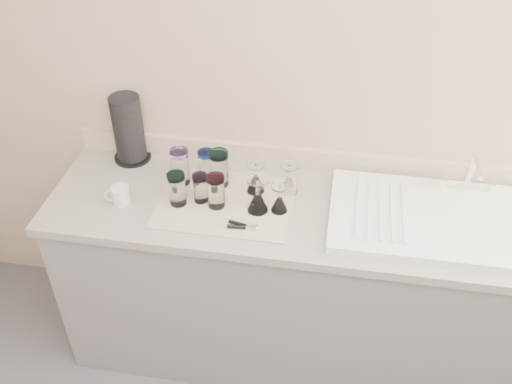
% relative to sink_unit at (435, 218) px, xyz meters
% --- Properties ---
extents(room_envelope, '(3.54, 3.50, 2.52)m').
position_rel_sink_unit_xyz_m(room_envelope, '(-0.55, -1.20, 0.64)').
color(room_envelope, '#505055').
rests_on(room_envelope, ground).
extents(counter_unit, '(2.06, 0.62, 0.90)m').
position_rel_sink_unit_xyz_m(counter_unit, '(-0.55, -0.00, -0.47)').
color(counter_unit, slate).
rests_on(counter_unit, ground).
extents(sink_unit, '(0.82, 0.50, 0.22)m').
position_rel_sink_unit_xyz_m(sink_unit, '(0.00, 0.00, 0.00)').
color(sink_unit, white).
rests_on(sink_unit, counter_unit).
extents(dish_towel, '(0.55, 0.42, 0.01)m').
position_rel_sink_unit_xyz_m(dish_towel, '(-0.84, -0.02, -0.02)').
color(dish_towel, beige).
rests_on(dish_towel, counter_unit).
extents(tumbler_teal, '(0.08, 0.08, 0.16)m').
position_rel_sink_unit_xyz_m(tumbler_teal, '(-1.05, 0.08, 0.07)').
color(tumbler_teal, white).
rests_on(tumbler_teal, dish_towel).
extents(tumbler_cyan, '(0.07, 0.07, 0.14)m').
position_rel_sink_unit_xyz_m(tumbler_cyan, '(-0.95, 0.12, 0.06)').
color(tumbler_cyan, white).
rests_on(tumbler_cyan, dish_towel).
extents(tumbler_purple, '(0.08, 0.08, 0.16)m').
position_rel_sink_unit_xyz_m(tumbler_purple, '(-0.89, 0.09, 0.07)').
color(tumbler_purple, white).
rests_on(tumbler_purple, dish_towel).
extents(tumbler_magenta, '(0.07, 0.07, 0.13)m').
position_rel_sink_unit_xyz_m(tumbler_magenta, '(-1.04, -0.04, 0.06)').
color(tumbler_magenta, white).
rests_on(tumbler_magenta, dish_towel).
extents(tumbler_blue, '(0.06, 0.06, 0.13)m').
position_rel_sink_unit_xyz_m(tumbler_blue, '(-0.94, -0.03, 0.05)').
color(tumbler_blue, white).
rests_on(tumbler_blue, dish_towel).
extents(tumbler_lavender, '(0.07, 0.07, 0.15)m').
position_rel_sink_unit_xyz_m(tumbler_lavender, '(-0.87, -0.05, 0.06)').
color(tumbler_lavender, white).
rests_on(tumbler_lavender, dish_towel).
extents(tumbler_extra, '(0.07, 0.07, 0.15)m').
position_rel_sink_unit_xyz_m(tumbler_extra, '(-1.03, -0.06, 0.06)').
color(tumbler_extra, white).
rests_on(tumbler_extra, dish_towel).
extents(goblet_back_left, '(0.08, 0.08, 0.14)m').
position_rel_sink_unit_xyz_m(goblet_back_left, '(-0.73, 0.07, 0.03)').
color(goblet_back_left, white).
rests_on(goblet_back_left, dish_towel).
extents(goblet_back_right, '(0.08, 0.08, 0.14)m').
position_rel_sink_unit_xyz_m(goblet_back_right, '(-0.59, 0.09, 0.04)').
color(goblet_back_right, white).
rests_on(goblet_back_right, dish_towel).
extents(goblet_front_left, '(0.09, 0.09, 0.16)m').
position_rel_sink_unit_xyz_m(goblet_front_left, '(-0.70, -0.05, 0.04)').
color(goblet_front_left, white).
rests_on(goblet_front_left, dish_towel).
extents(goblet_front_right, '(0.07, 0.07, 0.12)m').
position_rel_sink_unit_xyz_m(goblet_front_right, '(-0.61, -0.04, 0.03)').
color(goblet_front_right, white).
rests_on(goblet_front_right, dish_towel).
extents(can_opener, '(0.12, 0.05, 0.02)m').
position_rel_sink_unit_xyz_m(can_opener, '(-0.74, -0.17, -0.00)').
color(can_opener, silver).
rests_on(can_opener, dish_towel).
extents(white_mug, '(0.11, 0.09, 0.08)m').
position_rel_sink_unit_xyz_m(white_mug, '(-1.27, -0.09, 0.02)').
color(white_mug, silver).
rests_on(white_mug, counter_unit).
extents(paper_towel_roll, '(0.17, 0.17, 0.31)m').
position_rel_sink_unit_xyz_m(paper_towel_roll, '(-1.33, 0.23, 0.13)').
color(paper_towel_roll, black).
rests_on(paper_towel_roll, counter_unit).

